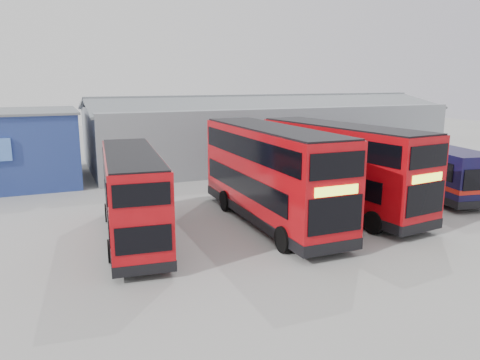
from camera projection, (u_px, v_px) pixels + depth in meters
ground_plane at (292, 242)px, 21.24m from camera, size 120.00×120.00×0.00m
maintenance_shed at (264, 132)px, 41.74m from camera, size 30.50×12.00×5.89m
double_decker_left at (133, 197)px, 21.01m from camera, size 3.24×9.83×4.08m
double_decker_centre at (271, 176)px, 23.54m from camera, size 3.01×11.68×4.93m
double_decker_right at (340, 169)px, 25.74m from camera, size 4.21×11.63×4.82m
single_decker_blue at (418, 167)px, 30.65m from camera, size 4.51×11.92×3.16m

